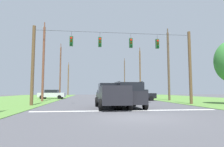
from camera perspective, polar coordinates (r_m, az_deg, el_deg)
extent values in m
plane|color=#47474C|center=(10.26, 8.04, -12.65)|extent=(120.00, 120.00, 0.00)
cube|color=#507C34|center=(30.32, 28.27, -7.05)|extent=(16.00, 80.00, 0.03)
cube|color=white|center=(13.44, 4.37, -10.87)|extent=(12.83, 0.45, 0.01)
cube|color=white|center=(19.34, 0.87, -9.12)|extent=(2.50, 0.15, 0.01)
cube|color=white|center=(25.69, -1.07, -8.13)|extent=(2.50, 0.15, 0.01)
cube|color=white|center=(34.05, -2.51, -7.39)|extent=(2.50, 0.15, 0.01)
cylinder|color=brown|center=(19.47, -22.37, 2.36)|extent=(0.30, 0.30, 7.51)
cylinder|color=brown|center=(21.42, 22.08, 1.70)|extent=(0.30, 0.30, 7.51)
cylinder|color=black|center=(19.64, 0.96, 11.93)|extent=(15.56, 0.02, 0.02)
cylinder|color=black|center=(19.48, -11.89, 11.41)|extent=(0.02, 0.02, 0.51)
cube|color=#19471E|center=(19.28, -11.93, 9.32)|extent=(0.32, 0.24, 0.95)
cylinder|color=red|center=(19.22, -11.95, 10.28)|extent=(0.20, 0.04, 0.20)
cylinder|color=#352203|center=(19.15, -11.97, 9.41)|extent=(0.20, 0.04, 0.20)
cylinder|color=black|center=(19.07, -11.99, 8.54)|extent=(0.20, 0.04, 0.20)
cylinder|color=black|center=(19.43, -3.58, 11.35)|extent=(0.02, 0.02, 0.51)
cube|color=#19471E|center=(19.23, -3.60, 9.26)|extent=(0.32, 0.24, 0.95)
cylinder|color=red|center=(19.17, -3.57, 10.21)|extent=(0.20, 0.04, 0.20)
cylinder|color=#352203|center=(19.10, -3.57, 9.35)|extent=(0.20, 0.04, 0.20)
cylinder|color=black|center=(19.02, -3.58, 8.47)|extent=(0.20, 0.04, 0.20)
cylinder|color=black|center=(19.84, 5.58, 11.01)|extent=(0.02, 0.02, 0.51)
cube|color=#19471E|center=(19.65, 5.60, 8.96)|extent=(0.32, 0.24, 0.95)
cylinder|color=red|center=(19.59, 5.68, 9.90)|extent=(0.20, 0.04, 0.20)
cylinder|color=#352203|center=(19.51, 5.69, 9.05)|extent=(0.20, 0.04, 0.20)
cylinder|color=black|center=(19.44, 5.70, 8.19)|extent=(0.20, 0.04, 0.20)
cylinder|color=black|center=(20.59, 13.20, 10.52)|extent=(0.02, 0.02, 0.51)
cube|color=#19471E|center=(20.41, 13.25, 8.54)|extent=(0.32, 0.24, 0.95)
cylinder|color=red|center=(20.35, 13.37, 9.44)|extent=(0.20, 0.04, 0.20)
cylinder|color=#352203|center=(20.28, 13.38, 8.62)|extent=(0.20, 0.04, 0.20)
cylinder|color=black|center=(20.21, 13.40, 7.79)|extent=(0.20, 0.04, 0.20)
cube|color=black|center=(15.13, -0.14, -7.12)|extent=(2.16, 5.46, 0.85)
cube|color=black|center=(15.77, -0.49, -4.23)|extent=(1.90, 1.95, 0.70)
cube|color=black|center=(13.67, -3.22, -4.60)|extent=(0.17, 2.38, 0.45)
cube|color=black|center=(13.97, 4.50, -4.61)|extent=(0.17, 2.38, 0.45)
cube|color=black|center=(12.51, 1.64, -4.56)|extent=(1.96, 0.16, 0.45)
cylinder|color=black|center=(16.87, -4.46, -8.35)|extent=(0.30, 0.81, 0.80)
cylinder|color=black|center=(17.13, 2.30, -8.31)|extent=(0.30, 0.81, 0.80)
cylinder|color=black|center=(13.21, -3.31, -9.25)|extent=(0.30, 0.81, 0.80)
cylinder|color=black|center=(13.54, 5.25, -9.14)|extent=(0.30, 0.81, 0.80)
cube|color=black|center=(15.63, 4.53, -6.93)|extent=(2.01, 4.82, 0.95)
cube|color=black|center=(15.47, 4.62, -3.99)|extent=(1.84, 3.22, 0.65)
cylinder|color=black|center=(15.33, 1.50, -2.59)|extent=(0.08, 2.72, 0.05)
cylinder|color=black|center=(15.69, 7.65, -2.60)|extent=(0.08, 2.72, 0.05)
cylinder|color=black|center=(17.09, 0.15, -8.39)|extent=(0.27, 0.76, 0.76)
cylinder|color=black|center=(17.46, 6.57, -8.29)|extent=(0.27, 0.76, 0.76)
cylinder|color=black|center=(13.87, 1.98, -9.14)|extent=(0.27, 0.76, 0.76)
cylinder|color=black|center=(14.32, 9.79, -8.95)|extent=(0.27, 0.76, 0.76)
cube|color=silver|center=(35.47, -3.05, -6.22)|extent=(1.91, 4.35, 0.70)
cube|color=black|center=(35.46, -3.05, -5.25)|extent=(1.67, 2.14, 0.50)
cylinder|color=black|center=(36.87, -4.55, -6.72)|extent=(0.24, 0.65, 0.64)
cylinder|color=black|center=(36.94, -1.74, -6.73)|extent=(0.24, 0.65, 0.64)
cylinder|color=black|center=(34.03, -4.48, -6.85)|extent=(0.24, 0.65, 0.64)
cylinder|color=black|center=(34.11, -1.44, -6.86)|extent=(0.24, 0.65, 0.64)
cube|color=black|center=(27.27, 8.17, -6.51)|extent=(4.44, 2.16, 0.70)
cube|color=black|center=(27.26, 8.16, -5.25)|extent=(2.23, 1.79, 0.50)
cylinder|color=black|center=(28.45, 10.70, -7.12)|extent=(0.66, 0.27, 0.64)
cylinder|color=black|center=(26.69, 11.55, -7.24)|extent=(0.66, 0.27, 0.64)
cylinder|color=black|center=(27.96, 4.97, -7.22)|extent=(0.66, 0.27, 0.64)
cylinder|color=black|center=(26.18, 5.45, -7.36)|extent=(0.66, 0.27, 0.64)
cube|color=silver|center=(33.76, -17.33, -6.05)|extent=(4.39, 2.03, 0.70)
cube|color=black|center=(33.75, -17.30, -5.04)|extent=(2.18, 1.73, 0.50)
cylinder|color=black|center=(34.35, -14.67, -6.68)|extent=(0.65, 0.25, 0.64)
cylinder|color=black|center=(32.58, -15.27, -6.76)|extent=(0.65, 0.25, 0.64)
cylinder|color=black|center=(34.99, -19.27, -6.53)|extent=(0.65, 0.25, 0.64)
cylinder|color=black|center=(33.26, -20.10, -6.60)|extent=(0.65, 0.25, 0.64)
cylinder|color=brown|center=(28.42, 16.37, 2.10)|extent=(0.31, 0.31, 9.65)
cube|color=brown|center=(29.29, 16.15, 10.72)|extent=(0.12, 0.12, 2.05)
cylinder|color=#B2B7BC|center=(30.05, 15.52, 10.54)|extent=(0.08, 0.08, 0.12)
cylinder|color=#B2B7BC|center=(28.61, 16.79, 11.37)|extent=(0.08, 0.08, 0.12)
cylinder|color=brown|center=(43.29, 8.31, -0.05)|extent=(0.29, 0.29, 10.28)
cube|color=brown|center=(43.96, 8.23, 6.11)|extent=(0.12, 0.12, 2.30)
cylinder|color=#B2B7BC|center=(44.85, 7.92, 6.04)|extent=(0.08, 0.08, 0.12)
cylinder|color=#B2B7BC|center=(43.11, 8.54, 6.50)|extent=(0.08, 0.08, 0.12)
cube|color=brown|center=(43.79, 8.24, 4.96)|extent=(0.12, 0.12, 2.33)
cylinder|color=#B2B7BC|center=(44.70, 7.93, 4.90)|extent=(0.08, 0.08, 0.12)
cylinder|color=#B2B7BC|center=(42.93, 8.56, 5.33)|extent=(0.08, 0.08, 0.12)
cylinder|color=brown|center=(60.44, 3.73, -1.25)|extent=(0.27, 0.27, 10.85)
cube|color=brown|center=(60.99, 3.71, 3.46)|extent=(0.12, 0.12, 2.28)
cylinder|color=#B2B7BC|center=(61.89, 3.55, 3.44)|extent=(0.08, 0.08, 0.12)
cylinder|color=#B2B7BC|center=(60.12, 3.87, 3.70)|extent=(0.08, 0.08, 0.12)
cylinder|color=brown|center=(26.19, -19.64, 2.74)|extent=(0.29, 0.29, 9.60)
cube|color=brown|center=(27.12, -19.35, 11.98)|extent=(0.12, 0.12, 2.10)
cylinder|color=#B2B7BC|center=(27.94, -18.97, 11.72)|extent=(0.08, 0.08, 0.12)
cylinder|color=#B2B7BC|center=(26.38, -19.75, 12.76)|extent=(0.08, 0.08, 0.12)
cylinder|color=brown|center=(42.08, -15.04, 0.45)|extent=(0.30, 0.30, 10.62)
cube|color=brown|center=(42.82, -14.89, 7.00)|extent=(0.12, 0.12, 2.30)
cylinder|color=#B2B7BC|center=(43.73, -14.72, 6.90)|extent=(0.08, 0.08, 0.12)
cylinder|color=#B2B7BC|center=(41.95, -15.06, 7.42)|extent=(0.08, 0.08, 0.12)
cube|color=brown|center=(42.64, -14.92, 5.82)|extent=(0.12, 0.12, 2.08)
cylinder|color=#B2B7BC|center=(43.47, -14.76, 5.77)|extent=(0.08, 0.08, 0.12)
cylinder|color=#B2B7BC|center=(41.86, -15.07, 6.19)|extent=(0.08, 0.08, 0.12)
cylinder|color=brown|center=(59.23, -12.81, -1.84)|extent=(0.33, 0.33, 9.24)
cube|color=brown|center=(59.61, -12.73, 2.21)|extent=(0.12, 0.12, 2.05)
cylinder|color=#B2B7BC|center=(60.43, -12.65, 2.23)|extent=(0.08, 0.08, 0.12)
cylinder|color=#B2B7BC|center=(58.81, -12.81, 2.43)|extent=(0.08, 0.08, 0.12)
cube|color=brown|center=(59.50, -12.75, 1.35)|extent=(0.12, 0.12, 1.81)
cylinder|color=#B2B7BC|center=(60.23, -12.68, 1.39)|extent=(0.08, 0.08, 0.12)
cylinder|color=#B2B7BC|center=(58.80, -12.82, 1.55)|extent=(0.08, 0.08, 0.12)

